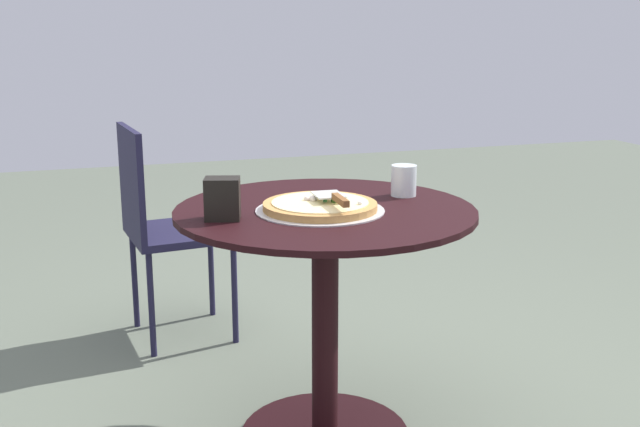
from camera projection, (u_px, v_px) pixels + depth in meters
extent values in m
cylinder|color=black|center=(325.00, 211.00, 2.23)|extent=(0.87, 0.87, 0.02)
cylinder|color=black|center=(325.00, 327.00, 2.32)|extent=(0.08, 0.08, 0.70)
cylinder|color=beige|center=(320.00, 210.00, 2.20)|extent=(0.37, 0.37, 0.00)
cylinder|color=#BF8A49|center=(320.00, 206.00, 2.19)|extent=(0.33, 0.33, 0.02)
cylinder|color=#F6E29C|center=(320.00, 202.00, 2.19)|extent=(0.28, 0.28, 0.00)
sphere|color=silver|center=(307.00, 199.00, 2.20)|extent=(0.02, 0.02, 0.02)
sphere|color=#336322|center=(335.00, 200.00, 2.18)|extent=(0.02, 0.02, 0.02)
sphere|color=silver|center=(360.00, 203.00, 2.16)|extent=(0.01, 0.01, 0.01)
sphere|color=silver|center=(319.00, 195.00, 2.26)|extent=(0.02, 0.02, 0.02)
sphere|color=white|center=(313.00, 199.00, 2.20)|extent=(0.02, 0.02, 0.02)
sphere|color=#F4DCCA|center=(325.00, 199.00, 2.21)|extent=(0.02, 0.02, 0.02)
sphere|color=#2A672F|center=(325.00, 201.00, 2.19)|extent=(0.01, 0.01, 0.01)
cube|color=silver|center=(329.00, 195.00, 2.20)|extent=(0.10, 0.08, 0.00)
cube|color=brown|center=(340.00, 200.00, 2.10)|extent=(0.11, 0.02, 0.02)
cylinder|color=white|center=(404.00, 180.00, 2.38)|extent=(0.08, 0.08, 0.10)
cube|color=black|center=(222.00, 199.00, 2.09)|extent=(0.10, 0.11, 0.11)
cube|color=#1C1A35|center=(181.00, 233.00, 3.10)|extent=(0.43, 0.43, 0.03)
cube|color=#1C1A35|center=(131.00, 182.00, 2.97)|extent=(0.39, 0.07, 0.42)
cylinder|color=#1C1A35|center=(211.00, 269.00, 3.36)|extent=(0.02, 0.02, 0.42)
cylinder|color=#1C1A35|center=(235.00, 293.00, 3.07)|extent=(0.02, 0.02, 0.42)
cylinder|color=#1C1A35|center=(135.00, 279.00, 3.23)|extent=(0.02, 0.02, 0.42)
cylinder|color=#1C1A35|center=(151.00, 305.00, 2.94)|extent=(0.02, 0.02, 0.42)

